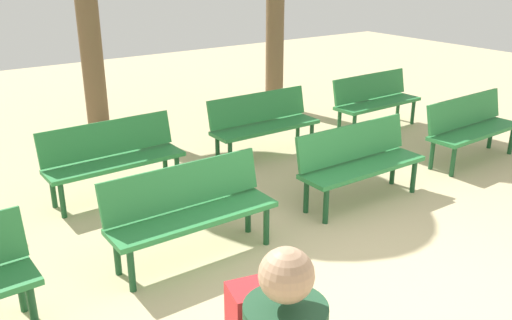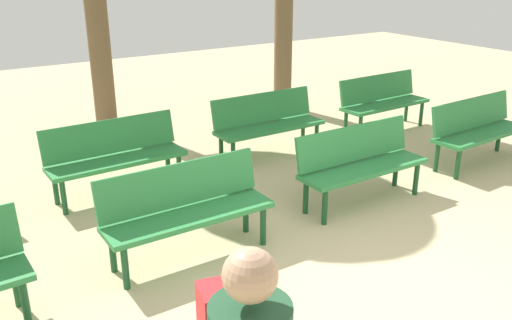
{
  "view_description": "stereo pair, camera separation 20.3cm",
  "coord_description": "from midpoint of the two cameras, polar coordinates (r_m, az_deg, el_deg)",
  "views": [
    {
      "loc": [
        -3.26,
        -2.5,
        2.69
      ],
      "look_at": [
        0.0,
        2.14,
        0.55
      ],
      "focal_mm": 38.4,
      "sensor_mm": 36.0,
      "label": 1
    },
    {
      "loc": [
        -3.09,
        -2.61,
        2.69
      ],
      "look_at": [
        0.0,
        2.14,
        0.55
      ],
      "focal_mm": 38.4,
      "sensor_mm": 36.0,
      "label": 2
    }
  ],
  "objects": [
    {
      "name": "bench_r0_c2",
      "position": [
        6.3,
        9.77,
        0.09
      ],
      "size": [
        1.6,
        0.49,
        0.87
      ],
      "rotation": [
        0.0,
        0.0,
        0.0
      ],
      "color": "#2D8442",
      "rests_on": "ground_plane"
    },
    {
      "name": "bench_r1_c3",
      "position": [
        9.08,
        11.67,
        6.34
      ],
      "size": [
        1.61,
        0.52,
        0.87
      ],
      "rotation": [
        0.0,
        0.0,
        0.02
      ],
      "color": "#2D8442",
      "rests_on": "ground_plane"
    },
    {
      "name": "bench_r1_c2",
      "position": [
        7.65,
        -0.03,
        4.09
      ],
      "size": [
        1.6,
        0.48,
        0.87
      ],
      "rotation": [
        0.0,
        0.0,
        -0.0
      ],
      "color": "#2D8442",
      "rests_on": "ground_plane"
    },
    {
      "name": "bench_r0_c3",
      "position": [
        7.98,
        20.82,
        3.43
      ],
      "size": [
        1.62,
        0.54,
        0.87
      ],
      "rotation": [
        0.0,
        0.0,
        0.04
      ],
      "color": "#2D8442",
      "rests_on": "ground_plane"
    },
    {
      "name": "bench_r0_c1",
      "position": [
        5.1,
        -8.03,
        -4.87
      ],
      "size": [
        1.6,
        0.49,
        0.87
      ],
      "rotation": [
        0.0,
        0.0,
        -0.0
      ],
      "color": "#2D8442",
      "rests_on": "ground_plane"
    },
    {
      "name": "ground_plane",
      "position": [
        4.88,
        13.72,
        -13.42
      ],
      "size": [
        24.0,
        24.0,
        0.0
      ],
      "primitive_type": "plane",
      "color": "#CCB789"
    },
    {
      "name": "bench_r1_c1",
      "position": [
        6.58,
        -15.55,
        0.53
      ],
      "size": [
        1.61,
        0.51,
        0.87
      ],
      "rotation": [
        0.0,
        0.0,
        0.02
      ],
      "color": "#2D8442",
      "rests_on": "ground_plane"
    }
  ]
}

